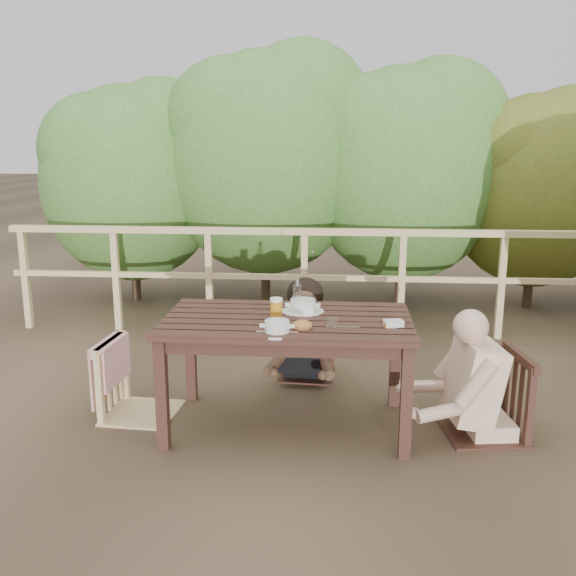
# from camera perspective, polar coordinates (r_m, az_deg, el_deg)

# --- Properties ---
(ground) EXTENTS (60.00, 60.00, 0.00)m
(ground) POSITION_cam_1_polar(r_m,az_deg,el_deg) (4.23, -0.05, -12.11)
(ground) COLOR brown
(ground) RESTS_ON ground
(table) EXTENTS (1.54, 0.86, 0.71)m
(table) POSITION_cam_1_polar(r_m,az_deg,el_deg) (4.09, -0.06, -7.61)
(table) COLOR #331C15
(table) RESTS_ON ground
(chair_left) EXTENTS (0.51, 0.51, 0.95)m
(chair_left) POSITION_cam_1_polar(r_m,az_deg,el_deg) (4.33, -13.16, -5.09)
(chair_left) COLOR #D3B27B
(chair_left) RESTS_ON ground
(chair_far) EXTENTS (0.45, 0.45, 0.84)m
(chair_far) POSITION_cam_1_polar(r_m,az_deg,el_deg) (4.92, 1.72, -3.21)
(chair_far) COLOR #331C15
(chair_far) RESTS_ON ground
(chair_right) EXTENTS (0.55, 0.55, 0.99)m
(chair_right) POSITION_cam_1_polar(r_m,az_deg,el_deg) (4.13, 17.29, -6.01)
(chair_right) COLOR #331C15
(chair_right) RESTS_ON ground
(woman) EXTENTS (0.54, 0.64, 1.23)m
(woman) POSITION_cam_1_polar(r_m,az_deg,el_deg) (4.89, 1.75, -0.94)
(woman) COLOR black
(woman) RESTS_ON ground
(diner_right) EXTENTS (0.72, 0.61, 1.32)m
(diner_right) POSITION_cam_1_polar(r_m,az_deg,el_deg) (4.09, 17.86, -3.76)
(diner_right) COLOR beige
(diner_right) RESTS_ON ground
(railing) EXTENTS (5.60, 0.10, 1.01)m
(railing) POSITION_cam_1_polar(r_m,az_deg,el_deg) (5.97, 1.46, 0.54)
(railing) COLOR #D3B27B
(railing) RESTS_ON ground
(hedge_row) EXTENTS (6.60, 1.60, 3.80)m
(hedge_row) POSITION_cam_1_polar(r_m,az_deg,el_deg) (7.02, 5.43, 13.85)
(hedge_row) COLOR #3E682A
(hedge_row) RESTS_ON ground
(soup_near) EXTENTS (0.24, 0.24, 0.08)m
(soup_near) POSITION_cam_1_polar(r_m,az_deg,el_deg) (3.68, -0.98, -3.52)
(soup_near) COLOR white
(soup_near) RESTS_ON table
(soup_far) EXTENTS (0.27, 0.27, 0.09)m
(soup_far) POSITION_cam_1_polar(r_m,az_deg,el_deg) (4.11, 1.33, -1.64)
(soup_far) COLOR white
(soup_far) RESTS_ON table
(bread_roll) EXTENTS (0.12, 0.09, 0.07)m
(bread_roll) POSITION_cam_1_polar(r_m,az_deg,el_deg) (3.73, 1.29, -3.37)
(bread_roll) COLOR #A05927
(bread_roll) RESTS_ON table
(beer_glass) EXTENTS (0.08, 0.08, 0.15)m
(beer_glass) POSITION_cam_1_polar(r_m,az_deg,el_deg) (3.91, -1.04, -1.97)
(beer_glass) COLOR orange
(beer_glass) RESTS_ON table
(bottle) EXTENTS (0.06, 0.06, 0.23)m
(bottle) POSITION_cam_1_polar(r_m,az_deg,el_deg) (4.09, 0.84, -0.71)
(bottle) COLOR silver
(bottle) RESTS_ON table
(tumbler) EXTENTS (0.07, 0.07, 0.08)m
(tumbler) POSITION_cam_1_polar(r_m,az_deg,el_deg) (3.72, 3.90, -3.35)
(tumbler) COLOR silver
(tumbler) RESTS_ON table
(butter_tub) EXTENTS (0.13, 0.10, 0.05)m
(butter_tub) POSITION_cam_1_polar(r_m,az_deg,el_deg) (3.84, 9.39, -3.21)
(butter_tub) COLOR white
(butter_tub) RESTS_ON table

